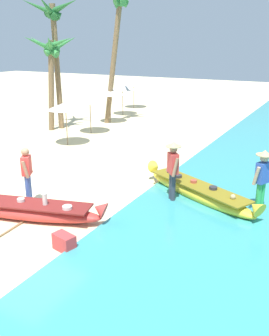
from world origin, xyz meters
The scene contains 16 objects.
ground_plane centered at (0.00, 0.00, 0.00)m, with size 80.00×80.00×0.00m, color beige.
boat_red_foreground centered at (0.35, -0.24, 0.25)m, with size 4.32×1.78×0.75m.
boat_yellow_midground centered at (3.85, 3.05, 0.26)m, with size 4.15×2.46×0.76m.
person_vendor_hatted centered at (3.25, 2.53, 1.05)m, with size 0.52×0.53×1.81m.
person_tourist_customer centered at (-0.22, 0.45, 0.95)m, with size 0.44×0.57×1.68m.
person_vendor_assistant centered at (5.61, 2.87, 1.04)m, with size 0.44×0.58×1.80m.
parasol_row_0 centered at (-3.43, 6.32, 1.75)m, with size 1.60×1.60×1.91m.
parasol_row_1 centered at (-3.82, 8.75, 1.75)m, with size 1.60×1.60×1.91m.
parasol_row_2 centered at (-4.33, 11.49, 1.75)m, with size 1.60×1.60×1.91m.
parasol_row_3 centered at (-4.92, 13.94, 1.75)m, with size 1.60×1.60×1.91m.
parasol_row_4 centered at (-5.57, 16.63, 1.75)m, with size 1.60×1.60×1.91m.
palm_tree_tall_inland centered at (-3.64, 11.36, 5.64)m, with size 2.47×2.90×7.21m.
palm_tree_leaning_seaward centered at (-5.77, 8.37, 3.88)m, with size 2.67×2.62×4.84m.
palm_tree_mid_cluster centered at (-5.98, 8.95, 5.13)m, with size 2.82×2.56×6.52m.
cooler_box centered at (2.17, -1.04, 0.19)m, with size 0.52×0.29×0.38m, color #C63838.
paddle centered at (0.42, -0.79, 0.03)m, with size 0.37×1.72×0.05m.
Camera 1 is at (7.04, -6.82, 4.39)m, focal length 40.38 mm.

